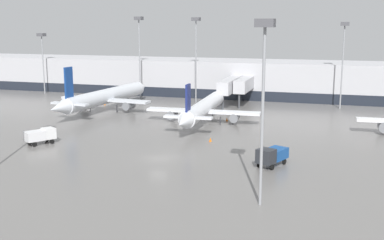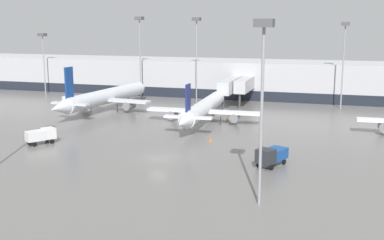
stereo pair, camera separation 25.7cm
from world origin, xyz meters
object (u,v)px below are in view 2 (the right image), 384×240
at_px(apron_light_mast_1, 345,41).
at_px(apron_light_mast_6, 43,45).
at_px(traffic_cone_1, 227,119).
at_px(apron_light_mast_3, 197,36).
at_px(traffic_cone_0, 210,140).
at_px(apron_light_mast_2, 140,35).
at_px(apron_light_mast_5, 263,60).
at_px(service_truck_3, 271,155).
at_px(service_truck_2, 40,135).
at_px(parked_jet_1, 105,97).
at_px(traffic_cone_2, 105,103).
at_px(parked_jet_2, 203,109).

height_order(apron_light_mast_1, apron_light_mast_6, apron_light_mast_1).
bearing_deg(apron_light_mast_1, traffic_cone_1, -134.38).
bearing_deg(apron_light_mast_1, apron_light_mast_3, -178.49).
relative_size(traffic_cone_0, apron_light_mast_2, 0.03).
bearing_deg(apron_light_mast_6, apron_light_mast_5, -43.42).
relative_size(apron_light_mast_2, apron_light_mast_5, 1.07).
xyz_separation_m(service_truck_3, apron_light_mast_3, (-24.05, 47.11, 13.87)).
height_order(service_truck_2, apron_light_mast_3, apron_light_mast_3).
bearing_deg(traffic_cone_0, apron_light_mast_2, 126.23).
distance_m(traffic_cone_0, apron_light_mast_2, 49.42).
height_order(parked_jet_1, apron_light_mast_1, apron_light_mast_1).
relative_size(traffic_cone_2, apron_light_mast_2, 0.03).
distance_m(service_truck_3, apron_light_mast_2, 63.51).
bearing_deg(apron_light_mast_5, traffic_cone_0, 115.41).
bearing_deg(traffic_cone_1, apron_light_mast_3, 120.93).
relative_size(apron_light_mast_2, apron_light_mast_6, 1.26).
distance_m(parked_jet_1, traffic_cone_0, 34.84).
bearing_deg(parked_jet_1, apron_light_mast_6, 60.22).
bearing_deg(apron_light_mast_2, service_truck_2, -85.94).
xyz_separation_m(parked_jet_2, service_truck_3, (15.95, -24.11, -1.25)).
bearing_deg(apron_light_mast_2, traffic_cone_2, -111.50).
height_order(parked_jet_1, traffic_cone_0, parked_jet_1).
distance_m(service_truck_3, traffic_cone_2, 57.08).
height_order(apron_light_mast_3, apron_light_mast_6, apron_light_mast_3).
height_order(traffic_cone_2, apron_light_mast_3, apron_light_mast_3).
height_order(traffic_cone_2, apron_light_mast_2, apron_light_mast_2).
bearing_deg(parked_jet_2, traffic_cone_0, -162.08).
xyz_separation_m(service_truck_2, apron_light_mast_1, (43.85, 46.59, 13.18)).
bearing_deg(parked_jet_1, service_truck_3, -122.60).
bearing_deg(service_truck_2, traffic_cone_2, 45.08).
distance_m(traffic_cone_2, apron_light_mast_1, 54.37).
bearing_deg(apron_light_mast_1, service_truck_2, -133.27).
xyz_separation_m(parked_jet_2, traffic_cone_0, (5.05, -13.69, -2.38)).
height_order(parked_jet_2, apron_light_mast_1, apron_light_mast_1).
xyz_separation_m(parked_jet_2, traffic_cone_2, (-27.00, 13.46, -2.39)).
bearing_deg(service_truck_2, traffic_cone_0, -36.47).
bearing_deg(apron_light_mast_5, apron_light_mast_1, 82.87).
relative_size(service_truck_2, apron_light_mast_1, 0.26).
relative_size(service_truck_2, traffic_cone_0, 7.52).
relative_size(service_truck_3, apron_light_mast_6, 0.35).
xyz_separation_m(service_truck_2, traffic_cone_2, (-7.58, 36.19, -1.10)).
bearing_deg(apron_light_mast_3, service_truck_3, -62.95).
height_order(traffic_cone_0, traffic_cone_1, traffic_cone_1).
height_order(parked_jet_2, traffic_cone_2, parked_jet_2).
height_order(parked_jet_1, apron_light_mast_3, apron_light_mast_3).
bearing_deg(parked_jet_1, apron_light_mast_3, -37.18).
height_order(traffic_cone_2, apron_light_mast_5, apron_light_mast_5).
xyz_separation_m(traffic_cone_0, apron_light_mast_2, (-27.80, 37.94, 15.18)).
distance_m(service_truck_2, apron_light_mast_2, 49.16).
xyz_separation_m(parked_jet_1, apron_light_mast_6, (-27.62, 19.38, 9.69)).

